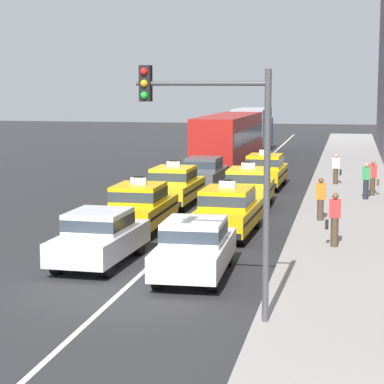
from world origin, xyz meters
TOP-DOWN VIEW (x-y plane):
  - ground_plane at (0.00, 0.00)m, footprint 160.00×160.00m
  - lane_stripe_left_right at (0.00, 20.00)m, footprint 0.14×80.00m
  - sidewalk_curb at (5.60, 15.00)m, footprint 4.00×90.00m
  - sedan_left_nearest at (-1.47, 2.83)m, footprint 1.92×4.36m
  - taxi_left_second at (-1.72, 8.07)m, footprint 1.84×4.57m
  - taxi_left_third at (-1.76, 13.76)m, footprint 1.89×4.59m
  - sedan_left_fourth at (-1.46, 18.97)m, footprint 1.86×4.34m
  - bus_left_fifth at (-1.74, 28.73)m, footprint 2.82×11.27m
  - box_truck_left_sixth at (-1.62, 39.85)m, footprint 2.43×7.01m
  - sedan_right_nearest at (1.51, 1.94)m, footprint 1.90×4.35m
  - taxi_right_second at (1.49, 7.77)m, footprint 1.95×4.61m
  - taxi_right_third at (1.41, 13.85)m, footprint 1.86×4.58m
  - taxi_right_fourth at (1.42, 20.18)m, footprint 1.93×4.60m
  - pedestrian_near_crosswalk at (4.88, 21.07)m, footprint 0.47×0.24m
  - pedestrian_mid_block at (5.12, 5.98)m, footprint 0.47×0.24m
  - pedestrian_by_storefront at (6.26, 16.24)m, footprint 0.36×0.24m
  - pedestrian_trailing at (4.52, 10.56)m, footprint 0.36×0.24m
  - pedestrian_far_corner at (6.58, 17.46)m, footprint 0.47×0.24m
  - traffic_light_pole at (2.89, -2.07)m, footprint 2.87×0.33m

SIDE VIEW (x-z plane):
  - ground_plane at x=0.00m, z-range 0.00..0.00m
  - lane_stripe_left_right at x=0.00m, z-range 0.00..0.01m
  - sidewalk_curb at x=5.60m, z-range 0.00..0.15m
  - sedan_left_nearest at x=-1.47m, z-range 0.06..1.64m
  - sedan_left_fourth at x=-1.46m, z-range 0.06..1.64m
  - sedan_right_nearest at x=1.51m, z-range 0.06..1.64m
  - taxi_left_second at x=-1.72m, z-range -0.10..1.86m
  - taxi_left_third at x=-1.76m, z-range -0.10..1.86m
  - taxi_right_second at x=1.49m, z-range -0.10..1.86m
  - taxi_right_third at x=1.41m, z-range -0.10..1.86m
  - taxi_right_fourth at x=1.42m, z-range -0.10..1.86m
  - pedestrian_near_crosswalk at x=4.88m, z-range 0.15..1.68m
  - pedestrian_far_corner at x=6.58m, z-range 0.15..1.76m
  - pedestrian_trailing at x=4.52m, z-range 0.16..1.76m
  - pedestrian_by_storefront at x=6.26m, z-range 0.16..1.76m
  - pedestrian_mid_block at x=5.12m, z-range 0.15..1.85m
  - box_truck_left_sixth at x=-1.62m, z-range 0.14..3.41m
  - bus_left_fifth at x=-1.74m, z-range 0.21..3.43m
  - traffic_light_pole at x=2.89m, z-range 1.03..6.61m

